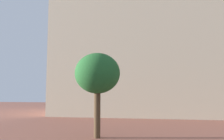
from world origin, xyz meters
name	(u,v)px	position (x,y,z in m)	size (l,w,h in m)	color
landmark_building	(154,46)	(2.38, 32.22, 9.34)	(25.55, 14.48, 31.29)	beige
tree_curb_far	(97,74)	(-1.12, 13.84, 3.89)	(2.82, 2.82, 5.21)	#4C3823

